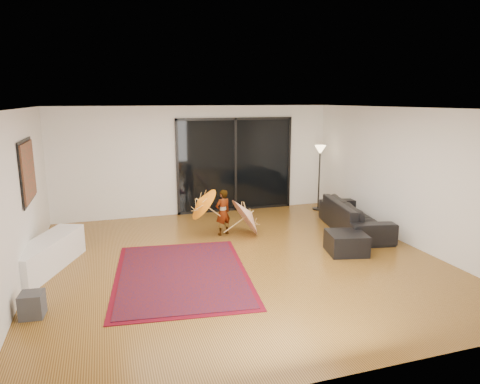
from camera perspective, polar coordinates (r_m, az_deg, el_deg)
name	(u,v)px	position (r m, az deg, el deg)	size (l,w,h in m)	color
floor	(239,260)	(7.83, -0.12, -9.08)	(7.00, 7.00, 0.00)	olive
ceiling	(239,108)	(7.30, -0.13, 11.09)	(7.00, 7.00, 0.00)	white
wall_back	(197,161)	(10.79, -5.78, 4.20)	(7.00, 7.00, 0.00)	silver
wall_front	(347,255)	(4.36, 14.07, -8.20)	(7.00, 7.00, 0.00)	silver
wall_left	(17,201)	(7.23, -27.62, -1.13)	(7.00, 7.00, 0.00)	silver
wall_right	(407,176)	(9.12, 21.34, 1.95)	(7.00, 7.00, 0.00)	silver
sliding_door	(235,165)	(11.03, -0.63, 3.65)	(3.06, 0.07, 2.40)	black
painting	(28,171)	(8.14, -26.44, 2.50)	(0.04, 1.28, 1.08)	black
media_console	(46,255)	(8.02, -24.42, -7.66)	(0.48, 1.92, 0.53)	white
speaker	(32,305)	(6.51, -25.97, -13.37)	(0.30, 0.30, 0.34)	#424244
persian_rug	(182,274)	(7.29, -7.79, -10.77)	(2.51, 3.26, 0.02)	#560714
sofa	(354,216)	(9.73, 15.01, -3.14)	(2.30, 0.90, 0.67)	black
ottoman	(346,243)	(8.37, 13.99, -6.59)	(0.69, 0.69, 0.40)	black
floor_lamp	(320,159)	(11.26, 10.60, 4.33)	(0.29, 0.29, 1.70)	black
child	(223,212)	(9.12, -2.30, -2.73)	(0.36, 0.24, 0.99)	#999999
parasol_orange	(198,204)	(8.89, -5.64, -1.57)	(0.61, 0.76, 0.85)	orange
parasol_white	(252,211)	(9.15, 1.58, -2.60)	(0.65, 0.91, 0.96)	white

